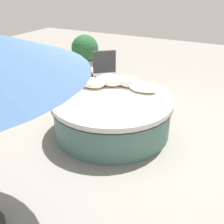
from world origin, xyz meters
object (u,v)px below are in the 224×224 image
round_bed (112,115)px  throw_pillow_3 (92,83)px  throw_pillow_0 (143,88)px  throw_pillow_2 (110,80)px  planter (85,52)px  patio_chair (103,67)px  throw_pillow_1 (128,81)px

round_bed → throw_pillow_3: 0.75m
throw_pillow_0 → throw_pillow_2: throw_pillow_2 is taller
throw_pillow_0 → planter: planter is taller
throw_pillow_0 → throw_pillow_2: 0.65m
throw_pillow_2 → planter: planter is taller
round_bed → throw_pillow_2: 0.73m
throw_pillow_3 → throw_pillow_2: bearing=-139.9°
round_bed → throw_pillow_0: throw_pillow_0 is taller
round_bed → patio_chair: (1.09, -1.63, 0.24)m
throw_pillow_1 → throw_pillow_2: 0.34m
throw_pillow_0 → throw_pillow_1: size_ratio=1.14×
throw_pillow_3 → round_bed: bearing=152.9°
patio_chair → throw_pillow_0: bearing=-78.0°
round_bed → throw_pillow_0: (-0.34, -0.53, 0.38)m
throw_pillow_0 → round_bed: bearing=57.1°
round_bed → patio_chair: 1.98m
throw_pillow_3 → planter: bearing=-54.4°
throw_pillow_3 → patio_chair: (0.51, -1.34, -0.16)m
planter → throw_pillow_2: bearing=133.2°
throw_pillow_1 → round_bed: bearing=89.0°
throw_pillow_3 → throw_pillow_1: bearing=-150.8°
round_bed → planter: bearing=-49.1°
patio_chair → throw_pillow_3: bearing=-109.2°
round_bed → throw_pillow_3: size_ratio=3.89×
throw_pillow_1 → patio_chair: size_ratio=0.47×
throw_pillow_0 → planter: size_ratio=0.48×
throw_pillow_2 → round_bed: bearing=120.9°
throw_pillow_0 → throw_pillow_1: (0.33, -0.09, 0.03)m
throw_pillow_1 → throw_pillow_3: (0.58, 0.32, -0.02)m
round_bed → throw_pillow_2: throw_pillow_2 is taller
planter → patio_chair: bearing=142.4°
patio_chair → throw_pillow_1: bearing=-83.0°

